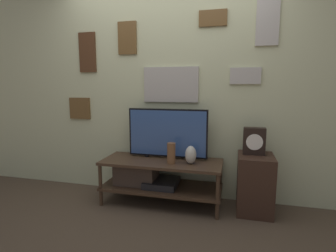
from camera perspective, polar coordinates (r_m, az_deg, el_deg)
ground_plane at (r=2.84m, az=-3.09°, el=-18.75°), size 12.00×12.00×0.00m
wall_back at (r=3.11m, az=0.05°, el=9.51°), size 6.40×0.08×2.70m
media_console at (r=3.01m, az=-3.36°, el=-10.70°), size 1.33×0.52×0.49m
television at (r=2.96m, az=-0.11°, el=-1.55°), size 0.91×0.05×0.57m
vase_urn_stoneware at (r=2.80m, az=4.96°, el=-6.28°), size 0.12×0.13×0.19m
vase_tall_ceramic at (r=2.80m, az=0.72°, el=-5.94°), size 0.09×0.09×0.22m
side_table at (r=2.94m, az=18.37°, el=-11.80°), size 0.36×0.43×0.61m
mantel_clock at (r=2.85m, az=18.24°, el=-3.14°), size 0.22×0.11×0.28m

